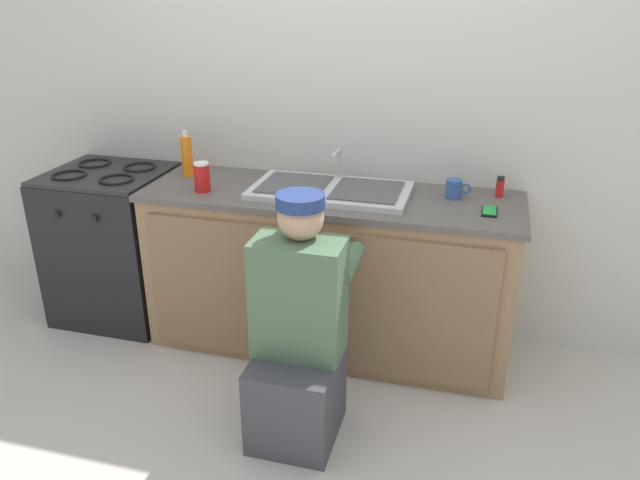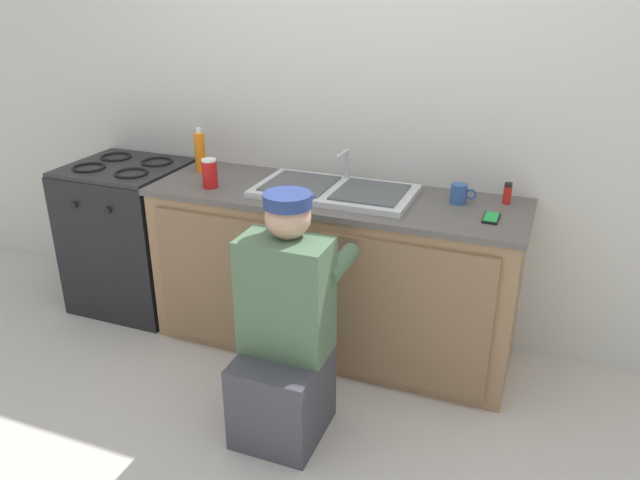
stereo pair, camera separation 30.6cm
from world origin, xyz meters
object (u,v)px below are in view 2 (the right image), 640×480
at_px(spice_bottle_red, 507,193).
at_px(coffee_mug, 459,194).
at_px(stove_range, 133,236).
at_px(soda_cup_red, 210,173).
at_px(soap_bottle_orange, 200,152).
at_px(plumber_person, 285,339).
at_px(sink_double_basin, 335,190).
at_px(cell_phone, 491,218).

distance_m(spice_bottle_red, coffee_mug, 0.23).
bearing_deg(coffee_mug, stove_range, -177.09).
relative_size(soda_cup_red, soap_bottle_orange, 0.61).
xyz_separation_m(stove_range, plumber_person, (1.35, -0.74, 0.01)).
relative_size(sink_double_basin, plumber_person, 0.72).
xyz_separation_m(plumber_person, spice_bottle_red, (0.78, 0.92, 0.47)).
height_order(coffee_mug, cell_phone, coffee_mug).
bearing_deg(coffee_mug, sink_double_basin, -171.18).
relative_size(sink_double_basin, soda_cup_red, 5.26).
bearing_deg(soda_cup_red, sink_double_basin, 12.13).
distance_m(soda_cup_red, soap_bottle_orange, 0.30).
bearing_deg(stove_range, spice_bottle_red, 4.68).
distance_m(plumber_person, coffee_mug, 1.11).
relative_size(stove_range, plumber_person, 0.82).
relative_size(sink_double_basin, spice_bottle_red, 7.62).
height_order(plumber_person, soap_bottle_orange, soap_bottle_orange).
distance_m(sink_double_basin, coffee_mug, 0.62).
bearing_deg(cell_phone, sink_double_basin, 174.97).
bearing_deg(soap_bottle_orange, cell_phone, -5.50).
bearing_deg(coffee_mug, soap_bottle_orange, -179.68).
bearing_deg(spice_bottle_red, plumber_person, -130.34).
bearing_deg(stove_range, soda_cup_red, -11.65).
bearing_deg(coffee_mug, cell_phone, -42.91).
distance_m(soap_bottle_orange, coffee_mug, 1.45).
xyz_separation_m(spice_bottle_red, soap_bottle_orange, (-1.66, -0.09, 0.06)).
xyz_separation_m(coffee_mug, cell_phone, (0.18, -0.16, -0.04)).
relative_size(sink_double_basin, coffee_mug, 6.35).
bearing_deg(sink_double_basin, soda_cup_red, -167.87).
bearing_deg(sink_double_basin, stove_range, -179.90).
relative_size(plumber_person, soap_bottle_orange, 4.42).
bearing_deg(spice_bottle_red, coffee_mug, -160.44).
bearing_deg(stove_range, soap_bottle_orange, 10.78).
relative_size(stove_range, soda_cup_red, 5.92).
bearing_deg(soap_bottle_orange, coffee_mug, 0.32).
distance_m(plumber_person, soap_bottle_orange, 1.32).
xyz_separation_m(plumber_person, cell_phone, (0.74, 0.68, 0.42)).
bearing_deg(stove_range, sink_double_basin, 0.10).
bearing_deg(sink_double_basin, soap_bottle_orange, 174.06).
relative_size(plumber_person, coffee_mug, 8.76).
height_order(soda_cup_red, cell_phone, soda_cup_red).
relative_size(plumber_person, spice_bottle_red, 10.52).
xyz_separation_m(soda_cup_red, cell_phone, (1.43, 0.07, -0.07)).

